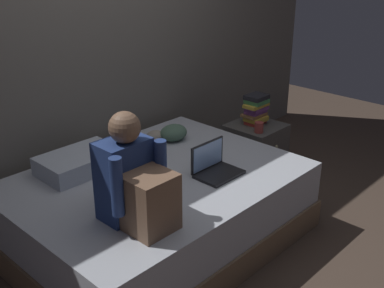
% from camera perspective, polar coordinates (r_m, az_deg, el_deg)
% --- Properties ---
extents(ground_plane, '(8.00, 8.00, 0.00)m').
position_cam_1_polar(ground_plane, '(3.56, 1.76, -11.82)').
color(ground_plane, '#47382D').
extents(wall_back, '(5.60, 0.10, 2.70)m').
position_cam_1_polar(wall_back, '(3.88, -11.61, 12.44)').
color(wall_back, slate).
rests_on(wall_back, ground_plane).
extents(bed, '(2.00, 1.50, 0.53)m').
position_cam_1_polar(bed, '(3.48, -4.13, -7.68)').
color(bed, '#7A6047').
rests_on(bed, ground_plane).
extents(nightstand, '(0.44, 0.46, 0.52)m').
position_cam_1_polar(nightstand, '(4.41, 7.48, -0.90)').
color(nightstand, '#474442').
rests_on(nightstand, ground_plane).
extents(person_sitting, '(0.39, 0.44, 0.66)m').
position_cam_1_polar(person_sitting, '(2.73, -6.86, -4.51)').
color(person_sitting, navy).
rests_on(person_sitting, bed).
extents(laptop, '(0.32, 0.23, 0.22)m').
position_cam_1_polar(laptop, '(3.35, 2.67, -2.68)').
color(laptop, black).
rests_on(laptop, bed).
extents(pillow, '(0.56, 0.36, 0.13)m').
position_cam_1_polar(pillow, '(3.48, -13.13, -2.08)').
color(pillow, silver).
rests_on(pillow, bed).
extents(book_stack, '(0.24, 0.18, 0.27)m').
position_cam_1_polar(book_stack, '(4.29, 7.59, 4.14)').
color(book_stack, '#9E2D28').
rests_on(book_stack, nightstand).
extents(mug, '(0.08, 0.08, 0.09)m').
position_cam_1_polar(mug, '(4.13, 7.95, 1.97)').
color(mug, '#933833').
rests_on(mug, nightstand).
extents(clothes_pile, '(0.33, 0.26, 0.13)m').
position_cam_1_polar(clothes_pile, '(3.92, -2.66, 1.33)').
color(clothes_pile, gray).
rests_on(clothes_pile, bed).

